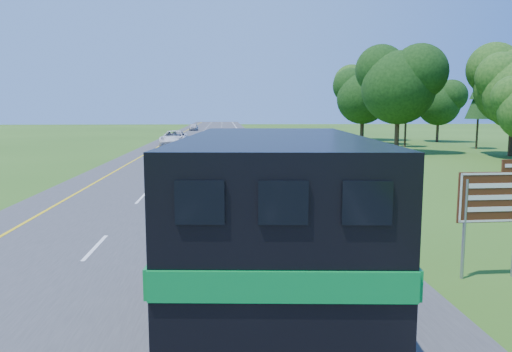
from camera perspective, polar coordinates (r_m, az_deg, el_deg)
The scene contains 6 objects.
road at distance 55.14m, azimuth -6.14°, elevation 2.95°, with size 15.00×260.00×0.04m, color #38383A.
lane_markings at distance 55.14m, azimuth -6.14°, elevation 2.97°, with size 11.15×260.00×0.01m.
horse_truck at distance 9.19m, azimuth 2.05°, elevation -6.74°, with size 3.47×9.17×3.98m.
white_suv at distance 61.98m, azimuth -9.35°, elevation 4.28°, with size 3.08×6.69×1.86m, color silver.
far_car at distance 107.87m, azimuth -7.14°, elevation 5.57°, with size 1.69×4.21×1.43m, color #B8B7BF.
exit_sign at distance 14.43m, azimuth 25.45°, elevation -2.68°, with size 1.87×0.14×3.16m.
Camera 1 is at (2.33, -4.92, 4.44)m, focal length 35.00 mm.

